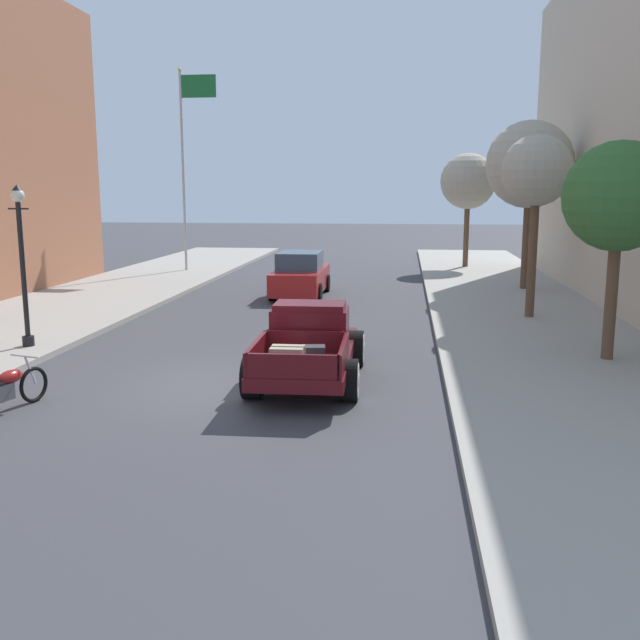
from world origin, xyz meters
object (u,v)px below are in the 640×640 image
Objects in this scene: hotrod_truck_maroon at (310,342)px; street_lamp_near at (22,254)px; flagpole at (187,148)px; street_tree_third at (530,165)px; street_tree_second at (537,173)px; car_background_red at (300,276)px; street_tree_nearest at (619,198)px; street_tree_farthest at (468,182)px; motorcycle_parked at (2,389)px.

street_lamp_near is at bearing 167.43° from hotrod_truck_maroon.
street_tree_third is at bearing -17.98° from flagpole.
street_tree_second reaches higher than hotrod_truck_maroon.
hotrod_truck_maroon is 1.16× the size of car_background_red.
street_tree_farthest is (-1.54, 19.46, 0.57)m from street_tree_nearest.
motorcycle_parked is at bearing -81.75° from flagpole.
flagpole is (-8.10, 18.20, 5.02)m from hotrod_truck_maroon.
street_tree_farthest is at bearing 58.63° from street_lamp_near.
street_tree_third is at bearing 82.49° from street_tree_second.
flagpole is at bearing 162.02° from street_tree_third.
flagpole is 22.00m from street_tree_nearest.
hotrod_truck_maroon is at bearing -128.28° from street_tree_second.
flagpole reaches higher than hotrod_truck_maroon.
car_background_red is 0.78× the size of street_tree_farthest.
motorcycle_parked is 5.42m from street_lamp_near.
street_lamp_near reaches higher than hotrod_truck_maroon.
hotrod_truck_maroon is 1.29× the size of street_lamp_near.
car_background_red is (3.15, 14.50, 0.33)m from motorcycle_parked.
flagpole is at bearing 114.00° from hotrod_truck_maroon.
car_background_red is 0.47× the size of flagpole.
street_tree_third reaches higher than hotrod_truck_maroon.
street_tree_third reaches higher than street_tree_farthest.
flagpole reaches higher than street_tree_third.
flagpole is 1.67× the size of street_tree_farthest.
street_tree_third reaches higher than street_lamp_near.
flagpole is at bearing 98.25° from motorcycle_parked.
car_background_red is 10.45m from flagpole.
street_tree_second is at bearing 98.62° from street_tree_nearest.
street_lamp_near is at bearing -121.37° from street_tree_farthest.
street_lamp_near is (-2.07, 4.62, 1.94)m from motorcycle_parked.
street_tree_third is at bearing 89.90° from street_tree_nearest.
motorcycle_parked is 0.39× the size of street_tree_second.
street_tree_third is at bearing 41.14° from street_lamp_near.
street_lamp_near is 0.61× the size of street_tree_third.
street_tree_nearest is 11.66m from street_tree_third.
street_lamp_near is at bearing -178.85° from street_tree_nearest.
street_tree_second is 14.15m from street_tree_farthest.
hotrod_truck_maroon is 0.79× the size of street_tree_third.
street_tree_second is (12.77, 5.60, 1.98)m from street_lamp_near.
street_tree_third is (13.60, 11.88, 2.41)m from street_lamp_near.
street_tree_second reaches higher than motorcycle_parked.
hotrod_truck_maroon is 1.04× the size of street_tree_nearest.
street_lamp_near is 18.22m from street_tree_third.
street_tree_nearest is 5.43m from street_tree_second.
street_tree_second reaches higher than car_background_red.
car_background_red is at bearing -124.64° from street_tree_farthest.
flagpole is at bearing -166.56° from street_tree_farthest.
street_tree_farthest is at bearing 13.44° from flagpole.
hotrod_truck_maroon is 15.49m from street_tree_third.
flagpole is 17.69m from street_tree_second.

